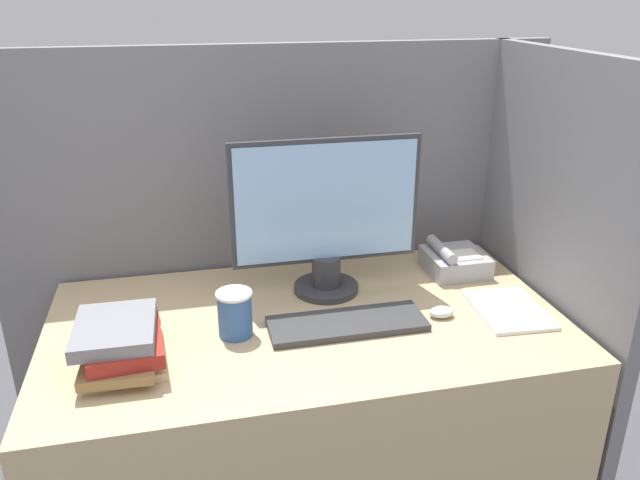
% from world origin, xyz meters
% --- Properties ---
extents(cubicle_panel_rear, '(1.87, 0.04, 1.48)m').
position_xyz_m(cubicle_panel_rear, '(0.00, 0.85, 0.74)').
color(cubicle_panel_rear, slate).
rests_on(cubicle_panel_rear, ground_plane).
extents(cubicle_panel_right, '(0.04, 0.87, 1.48)m').
position_xyz_m(cubicle_panel_right, '(0.77, 0.43, 0.74)').
color(cubicle_panel_right, slate).
rests_on(cubicle_panel_right, ground_plane).
extents(desk, '(1.47, 0.81, 0.76)m').
position_xyz_m(desk, '(0.00, 0.40, 0.38)').
color(desk, tan).
rests_on(desk, ground_plane).
extents(monitor, '(0.58, 0.20, 0.49)m').
position_xyz_m(monitor, '(0.10, 0.57, 0.99)').
color(monitor, '#333338').
rests_on(monitor, desk).
extents(keyboard, '(0.44, 0.16, 0.02)m').
position_xyz_m(keyboard, '(0.10, 0.33, 0.77)').
color(keyboard, '#333333').
rests_on(keyboard, desk).
extents(mouse, '(0.07, 0.05, 0.03)m').
position_xyz_m(mouse, '(0.38, 0.33, 0.77)').
color(mouse, silver).
rests_on(mouse, desk).
extents(coffee_cup, '(0.10, 0.10, 0.13)m').
position_xyz_m(coffee_cup, '(-0.21, 0.36, 0.82)').
color(coffee_cup, '#335999').
rests_on(coffee_cup, desk).
extents(book_stack, '(0.22, 0.30, 0.12)m').
position_xyz_m(book_stack, '(-0.50, 0.28, 0.82)').
color(book_stack, '#C6B78C').
rests_on(book_stack, desk).
extents(desk_telephone, '(0.19, 0.19, 0.10)m').
position_xyz_m(desk_telephone, '(0.54, 0.61, 0.79)').
color(desk_telephone, '#99999E').
rests_on(desk_telephone, desk).
extents(paper_pile, '(0.21, 0.27, 0.01)m').
position_xyz_m(paper_pile, '(0.59, 0.31, 0.76)').
color(paper_pile, white).
rests_on(paper_pile, desk).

